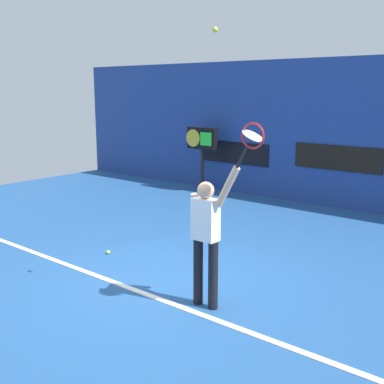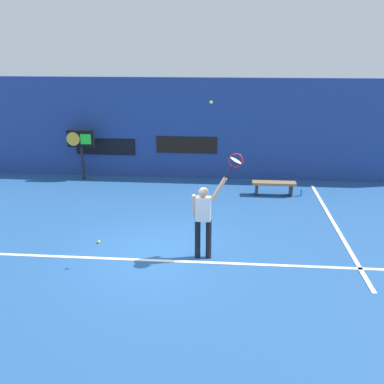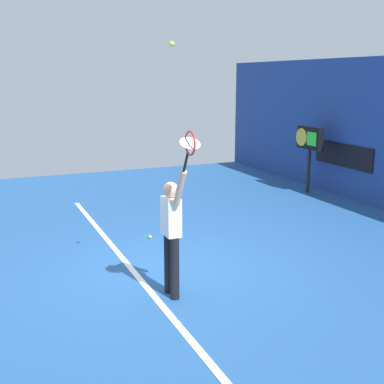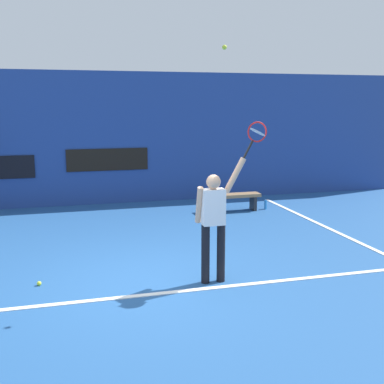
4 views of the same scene
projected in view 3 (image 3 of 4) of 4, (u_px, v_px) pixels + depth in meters
The scene contains 8 objects.
ground_plane at pixel (164, 269), 8.25m from camera, with size 18.00×18.00×0.00m, color #23518C.
sponsor_banner_portside at pixel (343, 155), 13.05m from camera, with size 2.20×0.03×0.60m, color black.
court_baseline at pixel (135, 273), 8.06m from camera, with size 10.00×0.10×0.01m, color white.
tennis_player at pixel (172, 229), 7.04m from camera, with size 0.76×0.31×1.94m.
tennis_racket at pixel (190, 145), 6.16m from camera, with size 0.44×0.27×0.61m.
tennis_ball at pixel (172, 44), 6.34m from camera, with size 0.07×0.07×0.07m, color #CCE033.
scoreboard_clock at pixel (310, 141), 13.41m from camera, with size 0.96×0.20×1.81m.
spare_ball at pixel (150, 237), 9.80m from camera, with size 0.07×0.07×0.07m, color #CCE033.
Camera 3 is at (7.29, -2.64, 3.11)m, focal length 46.56 mm.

